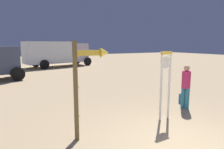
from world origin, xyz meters
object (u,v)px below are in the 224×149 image
object	(u,v)px
arrow_sign	(86,75)
person_near_clock	(186,85)
standing_clock	(165,78)
backpack	(182,98)
box_truck_far	(56,52)

from	to	relation	value
arrow_sign	person_near_clock	xyz separation A→B (m)	(4.21, 0.46, -0.76)
standing_clock	backpack	bearing A→B (deg)	26.81
backpack	arrow_sign	bearing A→B (deg)	-167.34
person_near_clock	backpack	size ratio (longest dim) A/B	4.33
arrow_sign	backpack	xyz separation A→B (m)	(4.75, 1.07, -1.50)
standing_clock	backpack	distance (m)	2.53
person_near_clock	backpack	distance (m)	1.10
standing_clock	box_truck_far	world-z (taller)	box_truck_far
arrow_sign	box_truck_far	world-z (taller)	box_truck_far
backpack	box_truck_far	distance (m)	16.23
standing_clock	box_truck_far	bearing A→B (deg)	88.03
person_near_clock	arrow_sign	bearing A→B (deg)	-173.70
arrow_sign	person_near_clock	world-z (taller)	arrow_sign
standing_clock	arrow_sign	distance (m)	2.77
arrow_sign	box_truck_far	distance (m)	17.50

